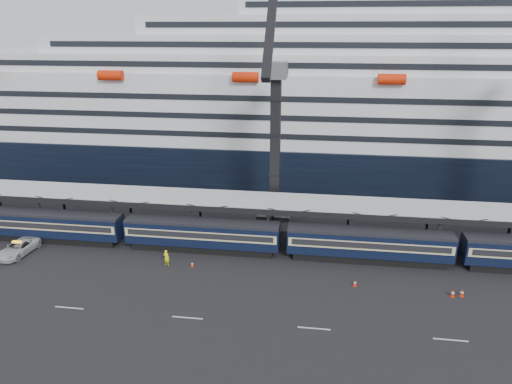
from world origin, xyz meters
TOP-DOWN VIEW (x-y plane):
  - ground at (0.00, 0.00)m, footprint 260.00×260.00m
  - train at (-4.65, 10.00)m, footprint 133.05×3.00m
  - canopy at (0.00, 14.00)m, footprint 130.00×6.25m
  - cruise_ship at (-1.08, 45.99)m, footprint 214.09×28.84m
  - crane_dark_near at (-20.00, 18.59)m, footprint 4.50×17.75m
  - pickup_truck at (-49.93, 5.77)m, footprint 3.16×5.97m
  - worker at (-31.20, 5.64)m, footprint 0.78×0.59m
  - traffic_cone_b at (-28.16, 5.71)m, footprint 0.34×0.34m
  - traffic_cone_c at (-9.82, 3.99)m, footprint 0.36×0.36m
  - traffic_cone_d at (-0.02, 3.26)m, footprint 0.43×0.43m
  - traffic_cone_e at (0.93, 3.47)m, footprint 0.42×0.42m

SIDE VIEW (x-z plane):
  - ground at x=0.00m, z-range 0.00..0.00m
  - traffic_cone_b at x=-28.16m, z-range 0.00..0.68m
  - traffic_cone_c at x=-9.82m, z-range 0.00..0.72m
  - traffic_cone_e at x=0.93m, z-range -0.01..0.84m
  - traffic_cone_d at x=-0.02m, z-range -0.01..0.84m
  - pickup_truck at x=-49.93m, z-range 0.00..1.60m
  - worker at x=-31.20m, z-range 0.00..1.93m
  - train at x=-4.65m, z-range 0.18..4.23m
  - canopy at x=0.00m, z-range 2.49..8.01m
  - crane_dark_near at x=-20.00m, z-range -5.61..29.47m
  - cruise_ship at x=-1.08m, z-range -4.66..29.34m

